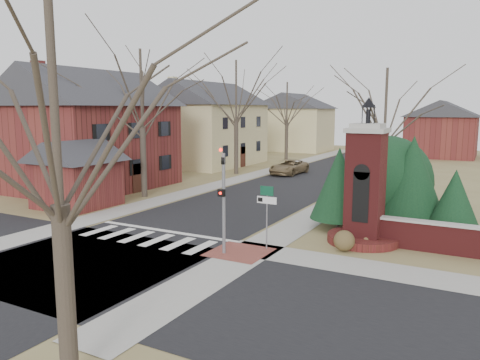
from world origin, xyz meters
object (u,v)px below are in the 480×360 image
Objects in this scene: traffic_signal_pole at (223,193)px; sign_post at (267,205)px; pickup_truck at (289,167)px; distant_car at (383,157)px; brick_gate_monument at (365,195)px.

sign_post is (1.29, 1.41, -0.64)m from traffic_signal_pole.
pickup_truck is 1.03× the size of distant_car.
brick_gate_monument is (4.70, 4.42, -0.42)m from traffic_signal_pole.
distant_car is (-0.90, 35.56, -1.82)m from traffic_signal_pole.
pickup_truck is (-6.92, 23.55, -1.92)m from traffic_signal_pole.
traffic_signal_pole is 0.93× the size of pickup_truck.
sign_post is 23.65m from pickup_truck.
distant_car is at bearing 66.62° from pickup_truck.
brick_gate_monument is at bearing -55.46° from pickup_truck.
brick_gate_monument is at bearing 41.42° from sign_post.
brick_gate_monument is (3.41, 3.01, 0.22)m from sign_post.
distant_car is (-5.60, 31.14, -1.40)m from brick_gate_monument.
brick_gate_monument reaches higher than distant_car.
pickup_truck is at bearing 110.36° from sign_post.
sign_post is 4.55m from brick_gate_monument.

